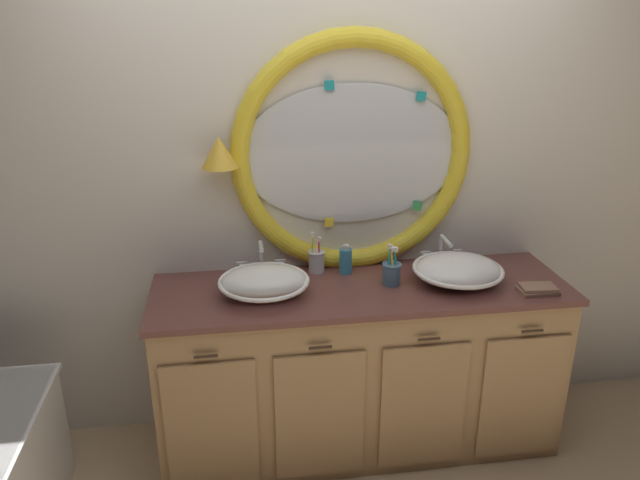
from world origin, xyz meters
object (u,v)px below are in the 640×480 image
at_px(sink_basin_left, 264,282).
at_px(folded_hand_towel, 538,289).
at_px(sink_basin_right, 458,270).
at_px(toothbrush_holder_right, 392,272).
at_px(toothbrush_holder_left, 316,260).
at_px(soap_dispenser, 346,260).

height_order(sink_basin_left, folded_hand_towel, sink_basin_left).
bearing_deg(sink_basin_left, folded_hand_towel, -7.10).
distance_m(sink_basin_right, toothbrush_holder_right, 0.32).
height_order(toothbrush_holder_left, soap_dispenser, toothbrush_holder_left).
bearing_deg(sink_basin_left, toothbrush_holder_right, 2.72).
bearing_deg(toothbrush_holder_left, toothbrush_holder_right, -31.15).
relative_size(sink_basin_right, soap_dispenser, 2.75).
distance_m(toothbrush_holder_right, soap_dispenser, 0.25).
xyz_separation_m(sink_basin_left, toothbrush_holder_right, (0.60, 0.03, -0.01)).
bearing_deg(toothbrush_holder_left, sink_basin_left, -140.16).
bearing_deg(folded_hand_towel, toothbrush_holder_left, 158.55).
bearing_deg(toothbrush_holder_right, toothbrush_holder_left, 148.85).
xyz_separation_m(toothbrush_holder_left, folded_hand_towel, (0.98, -0.38, -0.04)).
height_order(toothbrush_holder_left, folded_hand_towel, toothbrush_holder_left).
relative_size(sink_basin_right, toothbrush_holder_right, 2.10).
height_order(sink_basin_left, toothbrush_holder_left, toothbrush_holder_left).
bearing_deg(toothbrush_holder_right, folded_hand_towel, -15.90).
height_order(toothbrush_holder_left, toothbrush_holder_right, toothbrush_holder_left).
bearing_deg(sink_basin_left, soap_dispenser, 24.57).
bearing_deg(toothbrush_holder_left, soap_dispenser, -15.77).
distance_m(sink_basin_left, folded_hand_towel, 1.26).
relative_size(soap_dispenser, folded_hand_towel, 0.91).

